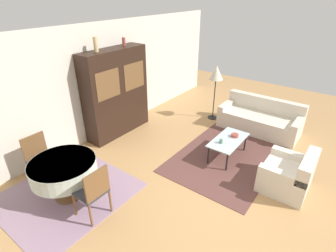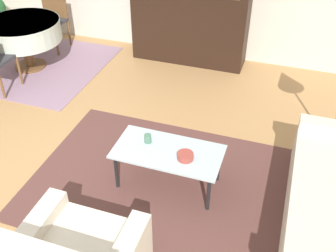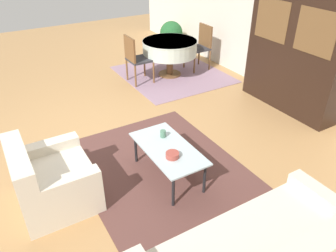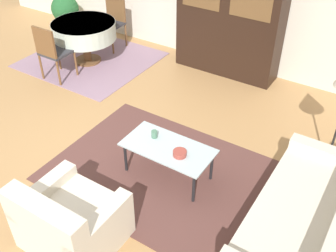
# 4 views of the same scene
# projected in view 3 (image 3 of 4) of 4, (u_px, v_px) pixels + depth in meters

# --- Properties ---
(ground_plane) EXTENTS (14.00, 14.00, 0.00)m
(ground_plane) POSITION_uv_depth(u_px,v_px,m) (93.00, 141.00, 4.86)
(ground_plane) COLOR tan
(wall_back) EXTENTS (10.00, 0.06, 2.70)m
(wall_back) POSITION_uv_depth(u_px,v_px,m) (283.00, 19.00, 5.74)
(wall_back) COLOR beige
(wall_back) RESTS_ON ground_plane
(area_rug) EXTENTS (2.74, 1.97, 0.01)m
(area_rug) POSITION_uv_depth(u_px,v_px,m) (166.00, 175.00, 4.20)
(area_rug) COLOR brown
(area_rug) RESTS_ON ground_plane
(dining_rug) EXTENTS (2.17, 2.02, 0.01)m
(dining_rug) POSITION_uv_depth(u_px,v_px,m) (173.00, 74.00, 7.06)
(dining_rug) COLOR gray
(dining_rug) RESTS_ON ground_plane
(armchair) EXTENTS (0.91, 0.81, 0.79)m
(armchair) POSITION_uv_depth(u_px,v_px,m) (51.00, 181.00, 3.65)
(armchair) COLOR beige
(armchair) RESTS_ON ground_plane
(coffee_table) EXTENTS (1.07, 0.55, 0.43)m
(coffee_table) POSITION_uv_depth(u_px,v_px,m) (168.00, 151.00, 3.97)
(coffee_table) COLOR black
(coffee_table) RESTS_ON area_rug
(display_cabinet) EXTENTS (1.76, 0.48, 2.13)m
(display_cabinet) POSITION_uv_depth(u_px,v_px,m) (298.00, 47.00, 5.27)
(display_cabinet) COLOR black
(display_cabinet) RESTS_ON ground_plane
(dining_table) EXTENTS (1.12, 1.12, 0.74)m
(dining_table) POSITION_uv_depth(u_px,v_px,m) (170.00, 48.00, 6.73)
(dining_table) COLOR brown
(dining_table) RESTS_ON dining_rug
(dining_chair_near) EXTENTS (0.44, 0.44, 0.94)m
(dining_chair_near) POSITION_uv_depth(u_px,v_px,m) (136.00, 57.00, 6.42)
(dining_chair_near) COLOR brown
(dining_chair_near) RESTS_ON dining_rug
(dining_chair_far) EXTENTS (0.44, 0.44, 0.94)m
(dining_chair_far) POSITION_uv_depth(u_px,v_px,m) (201.00, 44.00, 7.10)
(dining_chair_far) COLOR brown
(dining_chair_far) RESTS_ON dining_rug
(cup) EXTENTS (0.07, 0.07, 0.09)m
(cup) POSITION_uv_depth(u_px,v_px,m) (163.00, 134.00, 4.13)
(cup) COLOR #4C7A60
(cup) RESTS_ON coffee_table
(bowl) EXTENTS (0.16, 0.16, 0.06)m
(bowl) POSITION_uv_depth(u_px,v_px,m) (172.00, 155.00, 3.77)
(bowl) COLOR #9E4238
(bowl) RESTS_ON coffee_table
(potted_plant) EXTENTS (0.56, 0.56, 0.77)m
(potted_plant) POSITION_uv_depth(u_px,v_px,m) (171.00, 34.00, 8.10)
(potted_plant) COLOR beige
(potted_plant) RESTS_ON ground_plane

